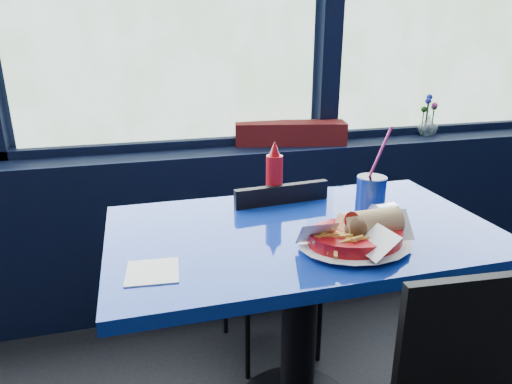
{
  "coord_description": "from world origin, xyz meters",
  "views": [
    {
      "loc": [
        -0.18,
        0.77,
        1.33
      ],
      "look_at": [
        0.14,
        1.98,
        0.89
      ],
      "focal_mm": 32.0,
      "sensor_mm": 36.0,
      "label": 1
    }
  ],
  "objects_px": {
    "soda_cup": "(370,198)",
    "near_table": "(301,279)",
    "planter_box": "(290,133)",
    "ketchup_bottle": "(274,175)",
    "flower_vase": "(428,123)",
    "food_basket": "(357,235)",
    "chair_near_back": "(274,259)"
  },
  "relations": [
    {
      "from": "chair_near_back",
      "to": "soda_cup",
      "type": "distance_m",
      "value": 0.53
    },
    {
      "from": "chair_near_back",
      "to": "soda_cup",
      "type": "xyz_separation_m",
      "value": [
        0.22,
        -0.33,
        0.36
      ]
    },
    {
      "from": "chair_near_back",
      "to": "flower_vase",
      "type": "height_order",
      "value": "flower_vase"
    },
    {
      "from": "planter_box",
      "to": "soda_cup",
      "type": "distance_m",
      "value": 0.89
    },
    {
      "from": "chair_near_back",
      "to": "food_basket",
      "type": "distance_m",
      "value": 0.6
    },
    {
      "from": "near_table",
      "to": "soda_cup",
      "type": "bearing_deg",
      "value": 0.12
    },
    {
      "from": "chair_near_back",
      "to": "soda_cup",
      "type": "relative_size",
      "value": 2.59
    },
    {
      "from": "ketchup_bottle",
      "to": "chair_near_back",
      "type": "bearing_deg",
      "value": 68.59
    },
    {
      "from": "planter_box",
      "to": "chair_near_back",
      "type": "bearing_deg",
      "value": -102.16
    },
    {
      "from": "food_basket",
      "to": "soda_cup",
      "type": "bearing_deg",
      "value": 75.33
    },
    {
      "from": "food_basket",
      "to": "soda_cup",
      "type": "xyz_separation_m",
      "value": [
        0.13,
        0.17,
        0.04
      ]
    },
    {
      "from": "planter_box",
      "to": "ketchup_bottle",
      "type": "distance_m",
      "value": 0.7
    },
    {
      "from": "planter_box",
      "to": "flower_vase",
      "type": "bearing_deg",
      "value": 11.31
    },
    {
      "from": "food_basket",
      "to": "ketchup_bottle",
      "type": "xyz_separation_m",
      "value": [
        -0.12,
        0.42,
        0.06
      ]
    },
    {
      "from": "near_table",
      "to": "ketchup_bottle",
      "type": "distance_m",
      "value": 0.38
    },
    {
      "from": "ketchup_bottle",
      "to": "food_basket",
      "type": "bearing_deg",
      "value": -74.62
    },
    {
      "from": "near_table",
      "to": "planter_box",
      "type": "distance_m",
      "value": 0.97
    },
    {
      "from": "food_basket",
      "to": "near_table",
      "type": "bearing_deg",
      "value": 142.97
    },
    {
      "from": "chair_near_back",
      "to": "planter_box",
      "type": "relative_size",
      "value": 1.49
    },
    {
      "from": "flower_vase",
      "to": "food_basket",
      "type": "height_order",
      "value": "flower_vase"
    },
    {
      "from": "near_table",
      "to": "ketchup_bottle",
      "type": "xyz_separation_m",
      "value": [
        -0.02,
        0.25,
        0.28
      ]
    },
    {
      "from": "planter_box",
      "to": "flower_vase",
      "type": "height_order",
      "value": "flower_vase"
    },
    {
      "from": "chair_near_back",
      "to": "flower_vase",
      "type": "bearing_deg",
      "value": -156.71
    },
    {
      "from": "soda_cup",
      "to": "near_table",
      "type": "bearing_deg",
      "value": -179.88
    },
    {
      "from": "ketchup_bottle",
      "to": "soda_cup",
      "type": "bearing_deg",
      "value": -45.98
    },
    {
      "from": "flower_vase",
      "to": "food_basket",
      "type": "xyz_separation_m",
      "value": [
        -0.95,
        -1.05,
        -0.08
      ]
    },
    {
      "from": "near_table",
      "to": "food_basket",
      "type": "bearing_deg",
      "value": -59.51
    },
    {
      "from": "flower_vase",
      "to": "soda_cup",
      "type": "relative_size",
      "value": 0.69
    },
    {
      "from": "near_table",
      "to": "planter_box",
      "type": "bearing_deg",
      "value": 73.44
    },
    {
      "from": "planter_box",
      "to": "ketchup_bottle",
      "type": "relative_size",
      "value": 2.42
    },
    {
      "from": "ketchup_bottle",
      "to": "planter_box",
      "type": "bearing_deg",
      "value": 66.16
    },
    {
      "from": "near_table",
      "to": "chair_near_back",
      "type": "xyz_separation_m",
      "value": [
        0.01,
        0.33,
        -0.1
      ]
    }
  ]
}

